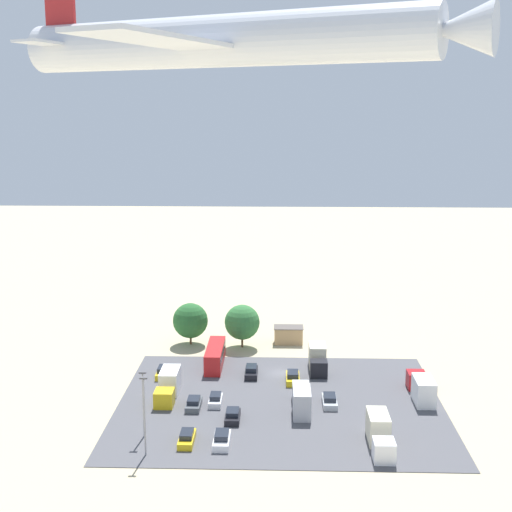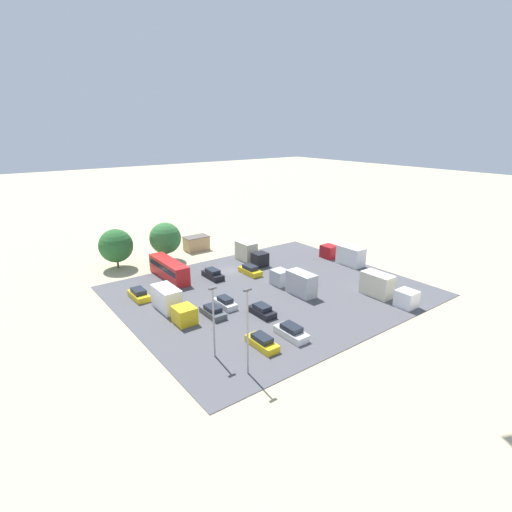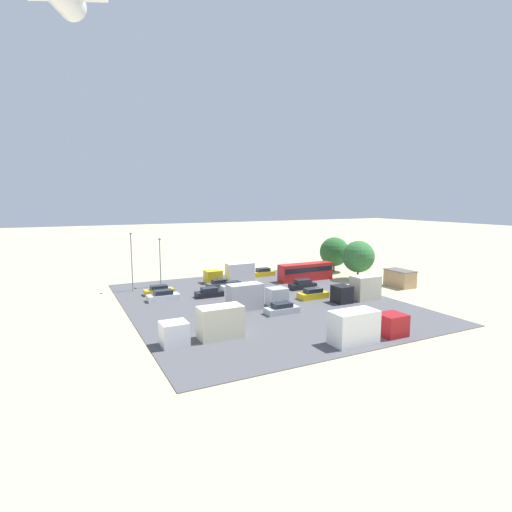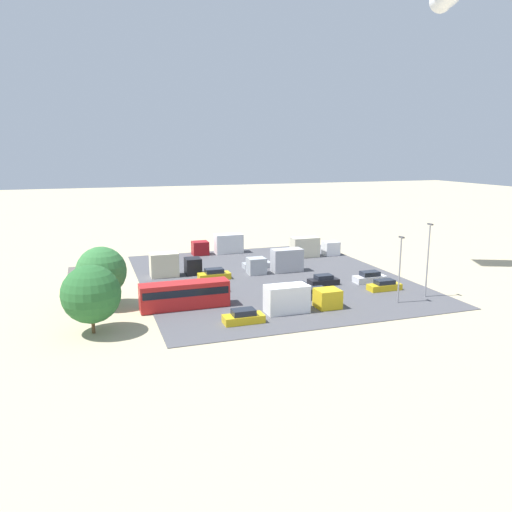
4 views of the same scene
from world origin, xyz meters
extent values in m
plane|color=tan|center=(0.00, 0.00, 0.00)|extent=(400.00, 400.00, 0.00)
cube|color=#4C4C51|center=(0.00, 11.61, 0.04)|extent=(44.72, 37.70, 0.08)
cube|color=tan|center=(-1.46, -15.07, 1.41)|extent=(4.90, 2.95, 2.82)
cube|color=#59514C|center=(-1.46, -15.07, 2.88)|extent=(5.14, 3.19, 0.12)
cube|color=red|center=(10.36, -3.23, 1.67)|extent=(2.54, 10.71, 3.18)
cube|color=black|center=(10.36, -3.23, 2.24)|extent=(2.58, 10.28, 0.89)
cube|color=#ADB2B7|center=(-6.81, 11.92, 0.49)|extent=(1.93, 4.62, 0.83)
cube|color=#1E232D|center=(-6.81, 11.92, 1.21)|extent=(1.62, 2.58, 0.61)
cube|color=black|center=(6.23, 17.39, 0.50)|extent=(1.92, 4.27, 0.84)
cube|color=#1E232D|center=(6.23, 17.39, 1.23)|extent=(1.61, 2.39, 0.62)
cube|color=silver|center=(7.08, 24.38, 0.54)|extent=(1.95, 4.69, 0.92)
cube|color=#1E232D|center=(7.08, 24.38, 1.33)|extent=(1.64, 2.63, 0.67)
cube|color=#4C5156|center=(11.79, 13.55, 0.49)|extent=(1.92, 4.35, 0.81)
cube|color=#1E232D|center=(11.79, 13.55, 1.19)|extent=(1.62, 2.44, 0.59)
cube|color=gold|center=(11.38, 24.04, 0.50)|extent=(1.80, 4.63, 0.84)
cube|color=#1E232D|center=(11.38, 24.04, 1.23)|extent=(1.51, 2.59, 0.61)
cube|color=black|center=(4.41, 1.28, 0.55)|extent=(1.89, 4.64, 0.93)
cube|color=#1E232D|center=(4.41, 1.28, 1.35)|extent=(1.59, 2.60, 0.68)
cube|color=gold|center=(17.77, 1.89, 0.53)|extent=(1.98, 4.52, 0.89)
cube|color=#1E232D|center=(17.77, 1.89, 1.30)|extent=(1.66, 2.53, 0.65)
cube|color=silver|center=(8.93, 12.18, 0.50)|extent=(1.73, 4.06, 0.85)
cube|color=#1E232D|center=(8.93, 12.18, 1.24)|extent=(1.45, 2.27, 0.62)
cube|color=gold|center=(-1.89, 3.52, 0.54)|extent=(1.98, 4.74, 0.91)
cube|color=#1E232D|center=(-1.89, 3.52, 1.33)|extent=(1.66, 2.65, 0.67)
cube|color=gold|center=(15.88, 13.14, 1.22)|extent=(2.59, 2.83, 2.29)
cube|color=white|center=(15.88, 7.80, 1.71)|extent=(2.59, 5.03, 3.27)
cube|color=black|center=(-5.87, 1.17, 1.34)|extent=(2.60, 2.34, 2.52)
cube|color=beige|center=(-5.87, -3.24, 1.88)|extent=(2.60, 4.15, 3.59)
cube|color=maroon|center=(-19.85, 5.41, 1.31)|extent=(2.60, 2.86, 2.45)
cube|color=white|center=(-19.85, 10.82, 1.83)|extent=(2.60, 5.08, 3.50)
cube|color=#ADB2B7|center=(-2.86, 10.44, 1.34)|extent=(2.34, 2.69, 2.51)
cube|color=#B2B2B7|center=(-2.86, 15.52, 1.88)|extent=(2.34, 4.78, 3.59)
cube|color=silver|center=(-11.95, 27.85, 1.31)|extent=(2.50, 2.73, 2.47)
cube|color=beige|center=(-11.95, 22.70, 1.84)|extent=(2.50, 4.85, 3.53)
cylinder|color=brown|center=(6.52, -12.55, 1.10)|extent=(0.36, 0.36, 2.21)
sphere|color=#337038|center=(6.52, -12.55, 4.46)|extent=(6.01, 6.01, 6.01)
cylinder|color=brown|center=(15.58, -13.89, 0.98)|extent=(0.36, 0.36, 1.97)
sphere|color=#28602D|center=(15.58, -13.89, 4.25)|extent=(6.10, 6.10, 6.10)
cylinder|color=gray|center=(16.90, 22.42, 4.15)|extent=(0.20, 0.20, 8.14)
cube|color=#4C4C51|center=(16.90, 22.42, 8.40)|extent=(0.90, 0.28, 0.20)
cylinder|color=gray|center=(15.82, 27.34, 4.75)|extent=(0.20, 0.20, 9.35)
cube|color=#4C4C51|center=(15.82, 27.34, 9.61)|extent=(0.90, 0.28, 0.20)
camera|label=1|loc=(0.30, 104.34, 39.51)|focal=50.00mm
camera|label=2|loc=(36.91, 56.79, 24.95)|focal=28.00mm
camera|label=3|loc=(-51.36, 38.10, 15.08)|focal=28.00mm
camera|label=4|loc=(67.85, -13.74, 18.77)|focal=35.00mm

